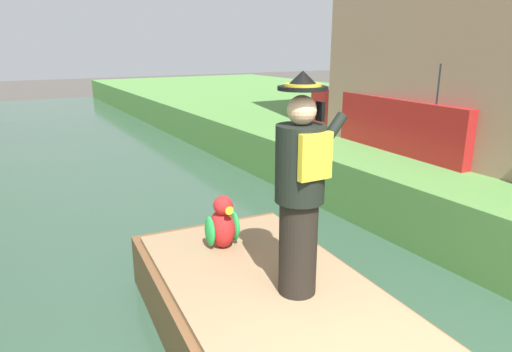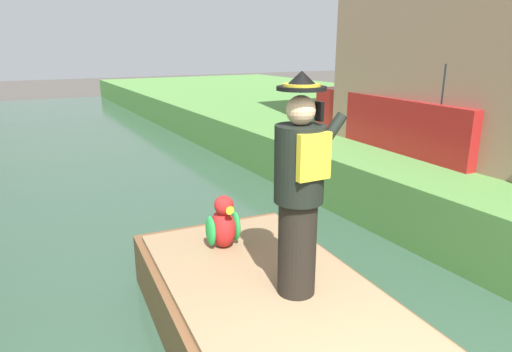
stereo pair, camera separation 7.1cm
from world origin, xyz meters
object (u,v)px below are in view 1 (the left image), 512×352
object	(u,v)px
parked_car_red	(410,109)
parrot_plush	(223,225)
person_pirate	(300,189)
boat	(293,340)

from	to	relation	value
parked_car_red	parrot_plush	bearing A→B (deg)	-158.45
person_pirate	parked_car_red	world-z (taller)	person_pirate
person_pirate	parked_car_red	xyz separation A→B (m)	(4.60, 3.01, -0.03)
boat	parrot_plush	xyz separation A→B (m)	(0.00, 1.31, 0.55)
person_pirate	parrot_plush	distance (m)	1.32
parrot_plush	parked_car_red	distance (m)	5.17
person_pirate	parked_car_red	bearing A→B (deg)	38.99
boat	parked_car_red	xyz separation A→B (m)	(4.77, 3.20, 1.20)
parrot_plush	parked_car_red	world-z (taller)	parked_car_red
boat	parrot_plush	bearing A→B (deg)	89.83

